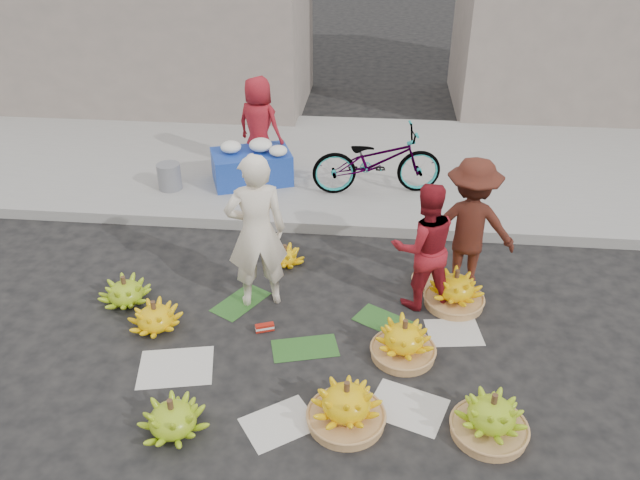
# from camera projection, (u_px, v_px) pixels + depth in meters

# --- Properties ---
(ground) EXTENTS (80.00, 80.00, 0.00)m
(ground) POSITION_uv_depth(u_px,v_px,m) (317.00, 336.00, 6.38)
(ground) COLOR black
(ground) RESTS_ON ground
(curb) EXTENTS (40.00, 0.25, 0.15)m
(curb) POSITION_uv_depth(u_px,v_px,m) (334.00, 225.00, 8.22)
(curb) COLOR gray
(curb) RESTS_ON ground
(sidewalk) EXTENTS (40.00, 4.00, 0.12)m
(sidewalk) POSITION_uv_depth(u_px,v_px,m) (345.00, 163.00, 10.03)
(sidewalk) COLOR gray
(sidewalk) RESTS_ON ground
(building_left) EXTENTS (6.00, 3.00, 4.00)m
(building_left) POSITION_uv_depth(u_px,v_px,m) (147.00, 0.00, 11.87)
(building_left) COLOR gray
(building_left) RESTS_ON sidewalk
(newspaper_scatter) EXTENTS (3.20, 1.80, 0.00)m
(newspaper_scatter) POSITION_uv_depth(u_px,v_px,m) (308.00, 392.00, 5.69)
(newspaper_scatter) COLOR silver
(newspaper_scatter) RESTS_ON ground
(banana_leaves) EXTENTS (2.00, 1.00, 0.00)m
(banana_leaves) POSITION_uv_depth(u_px,v_px,m) (310.00, 323.00, 6.56)
(banana_leaves) COLOR #20511B
(banana_leaves) RESTS_ON ground
(banana_bunch_0) EXTENTS (0.70, 0.70, 0.34)m
(banana_bunch_0) POSITION_uv_depth(u_px,v_px,m) (155.00, 317.00, 6.42)
(banana_bunch_0) COLOR yellow
(banana_bunch_0) RESTS_ON ground
(banana_bunch_1) EXTENTS (0.60, 0.60, 0.35)m
(banana_bunch_1) POSITION_uv_depth(u_px,v_px,m) (172.00, 418.00, 5.22)
(banana_bunch_1) COLOR #77A818
(banana_bunch_1) RESTS_ON ground
(banana_bunch_2) EXTENTS (0.75, 0.75, 0.46)m
(banana_bunch_2) POSITION_uv_depth(u_px,v_px,m) (346.00, 405.00, 5.28)
(banana_bunch_2) COLOR #A87646
(banana_bunch_2) RESTS_ON ground
(banana_bunch_3) EXTENTS (0.64, 0.64, 0.44)m
(banana_bunch_3) POSITION_uv_depth(u_px,v_px,m) (491.00, 417.00, 5.18)
(banana_bunch_3) COLOR #A87646
(banana_bunch_3) RESTS_ON ground
(banana_bunch_4) EXTENTS (0.67, 0.67, 0.43)m
(banana_bunch_4) POSITION_uv_depth(u_px,v_px,m) (404.00, 341.00, 6.03)
(banana_bunch_4) COLOR #A87646
(banana_bunch_4) RESTS_ON ground
(banana_bunch_5) EXTENTS (0.70, 0.70, 0.44)m
(banana_bunch_5) POSITION_uv_depth(u_px,v_px,m) (455.00, 290.00, 6.76)
(banana_bunch_5) COLOR #A87646
(banana_bunch_5) RESTS_ON ground
(banana_bunch_6) EXTENTS (0.65, 0.65, 0.34)m
(banana_bunch_6) POSITION_uv_depth(u_px,v_px,m) (125.00, 291.00, 6.81)
(banana_bunch_6) COLOR #77A818
(banana_bunch_6) RESTS_ON ground
(banana_bunch_7) EXTENTS (0.45, 0.45, 0.26)m
(banana_bunch_7) POSITION_uv_depth(u_px,v_px,m) (285.00, 256.00, 7.51)
(banana_bunch_7) COLOR yellow
(banana_bunch_7) RESTS_ON ground
(basket_spare) EXTENTS (0.61, 0.61, 0.05)m
(basket_spare) POSITION_uv_depth(u_px,v_px,m) (432.00, 281.00, 7.19)
(basket_spare) COLOR #A87646
(basket_spare) RESTS_ON ground
(incense_stack) EXTENTS (0.20, 0.12, 0.08)m
(incense_stack) POSITION_uv_depth(u_px,v_px,m) (265.00, 328.00, 6.43)
(incense_stack) COLOR #B01E12
(incense_stack) RESTS_ON ground
(vendor_cream) EXTENTS (0.74, 0.60, 1.75)m
(vendor_cream) POSITION_uv_depth(u_px,v_px,m) (256.00, 232.00, 6.46)
(vendor_cream) COLOR white
(vendor_cream) RESTS_ON ground
(vendor_red) EXTENTS (0.81, 0.70, 1.44)m
(vendor_red) POSITION_uv_depth(u_px,v_px,m) (424.00, 247.00, 6.51)
(vendor_red) COLOR #A81921
(vendor_red) RESTS_ON ground
(man_striped) EXTENTS (1.06, 0.67, 1.57)m
(man_striped) POSITION_uv_depth(u_px,v_px,m) (469.00, 226.00, 6.75)
(man_striped) COLOR maroon
(man_striped) RESTS_ON ground
(flower_table) EXTENTS (1.29, 1.04, 0.65)m
(flower_table) POSITION_uv_depth(u_px,v_px,m) (252.00, 165.00, 9.16)
(flower_table) COLOR #18379D
(flower_table) RESTS_ON sidewalk
(grey_bucket) EXTENTS (0.34, 0.34, 0.38)m
(grey_bucket) POSITION_uv_depth(u_px,v_px,m) (169.00, 176.00, 8.99)
(grey_bucket) COLOR slate
(grey_bucket) RESTS_ON sidewalk
(flower_vendor) EXTENTS (0.84, 0.70, 1.47)m
(flower_vendor) POSITION_uv_depth(u_px,v_px,m) (259.00, 126.00, 9.24)
(flower_vendor) COLOR #A81921
(flower_vendor) RESTS_ON sidewalk
(bicycle) EXTENTS (0.92, 1.90, 0.96)m
(bicycle) POSITION_uv_depth(u_px,v_px,m) (377.00, 161.00, 8.76)
(bicycle) COLOR gray
(bicycle) RESTS_ON sidewalk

